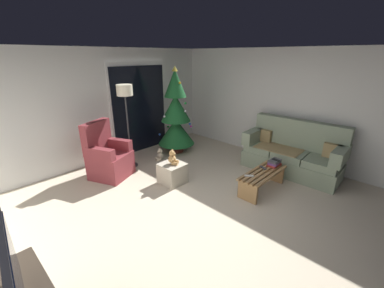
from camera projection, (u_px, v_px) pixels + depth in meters
The scene contains 18 objects.
ground_plane at pixel (206, 210), 3.92m from camera, with size 7.00×7.00×0.00m, color beige.
wall_back at pixel (104, 107), 5.47m from camera, with size 5.72×0.12×2.50m, color silver.
wall_right at pixel (291, 107), 5.43m from camera, with size 0.12×6.00×2.50m, color silver.
patio_door_frame at pixel (140, 108), 6.09m from camera, with size 1.60×0.02×2.20m, color silver.
patio_door_glass at pixel (140, 110), 6.10m from camera, with size 1.50×0.02×2.10m, color black.
couch at pixel (292, 154), 5.11m from camera, with size 0.83×1.96×1.08m.
coffee_table at pixel (262, 178), 4.43m from camera, with size 1.10×0.40×0.37m.
remote_white at pixel (249, 176), 4.22m from camera, with size 0.04×0.16×0.02m, color silver.
remote_graphite at pixel (263, 168), 4.53m from camera, with size 0.04×0.16×0.02m, color #333338.
book_stack at pixel (274, 163), 4.61m from camera, with size 0.27×0.19×0.12m.
cell_phone at pixel (276, 160), 4.59m from camera, with size 0.07×0.14×0.01m, color black.
christmas_tree at pixel (176, 116), 5.99m from camera, with size 0.90×0.90×2.10m.
armchair at pixel (108, 158), 4.91m from camera, with size 0.90×0.90×1.13m.
floor_lamp at pixel (125, 98), 4.98m from camera, with size 0.32×0.32×1.78m.
television at pixel (16, 283), 1.42m from camera, with size 0.24×0.84×0.61m.
ottoman at pixel (172, 173), 4.71m from camera, with size 0.44×0.44×0.39m, color #B2A893.
teddy_bear_honey at pixel (173, 158), 4.60m from camera, with size 0.21×0.22×0.29m.
teddy_bear_cream_by_tree at pixel (160, 155), 5.77m from camera, with size 0.21×0.21×0.29m.
Camera 1 is at (-2.55, -2.12, 2.35)m, focal length 22.89 mm.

